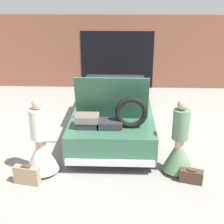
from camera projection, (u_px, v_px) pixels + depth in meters
name	position (u px, v px, depth m)	size (l,w,h in m)	color
ground_plane	(114.00, 125.00, 8.95)	(40.00, 40.00, 0.00)	gray
garage_wall_back	(117.00, 52.00, 12.04)	(12.00, 0.14, 2.80)	brown
car	(114.00, 107.00, 8.74)	(2.00, 5.21, 1.84)	#336047
person_left	(41.00, 148.00, 6.42)	(0.70, 0.70, 1.64)	tan
person_right	(179.00, 148.00, 6.42)	(0.63, 0.63, 1.62)	tan
suitcase_beside_left_person	(27.00, 175.00, 6.17)	(0.54, 0.26, 0.40)	#9E8460
suitcase_beside_right_person	(191.00, 176.00, 6.23)	(0.49, 0.30, 0.30)	#473323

